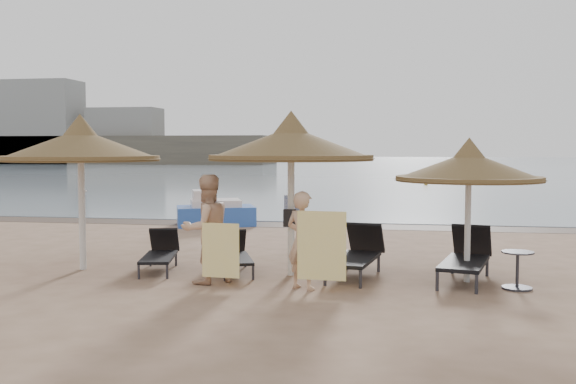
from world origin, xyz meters
name	(u,v)px	position (x,y,z in m)	size (l,w,h in m)	color
ground	(233,293)	(0.00, 0.00, 0.00)	(160.00, 160.00, 0.00)	#98765E
sea	(378,164)	(0.00, 80.00, 0.01)	(200.00, 140.00, 0.03)	gray
wet_sand_strip	(310,225)	(0.00, 9.40, 0.00)	(200.00, 1.60, 0.01)	#4A3A2F
far_shore	(200,144)	(-25.10, 77.82, 2.91)	(150.00, 54.80, 12.00)	brown
palapa_left	(81,146)	(-3.43, 1.51, 2.43)	(3.08, 3.08, 3.05)	silver
palapa_center	(291,144)	(0.70, 1.64, 2.46)	(3.11, 3.11, 3.08)	silver
palapa_right	(469,167)	(3.90, 1.57, 2.05)	(2.60, 2.60, 2.58)	silver
lounger_far_left	(160,252)	(-1.93, 1.76, 0.34)	(0.92, 1.79, 0.77)	#2D2D34
lounger_near_left	(234,254)	(-0.46, 1.86, 0.34)	(1.10, 1.78, 0.76)	#2D2D34
lounger_near_right	(358,253)	(1.93, 1.87, 0.42)	(1.03, 2.16, 0.93)	#2D2D34
lounger_far_right	(466,256)	(3.91, 1.79, 0.43)	(1.17, 2.22, 0.95)	#2D2D34
side_table	(517,271)	(4.68, 1.12, 0.30)	(0.53, 0.53, 0.64)	#2D2D34
person_left	(207,220)	(-0.65, 0.70, 1.12)	(1.03, 0.67, 2.23)	tan
person_right	(303,232)	(1.09, 0.49, 0.97)	(0.89, 0.58, 1.94)	tan
towel_left	(221,250)	(-0.30, 0.35, 0.65)	(0.67, 0.07, 0.94)	yellow
towel_right	(322,246)	(1.44, 0.24, 0.79)	(0.82, 0.07, 1.14)	yellow
bag_patterned	(293,206)	(0.70, 1.82, 1.30)	(0.33, 0.18, 0.39)	white
bag_dark	(290,218)	(0.70, 1.48, 1.10)	(0.23, 0.10, 0.32)	black
pedal_boat	(215,212)	(-2.90, 8.89, 0.40)	(2.68, 2.13, 1.09)	blue
buoy_mid	(426,183)	(4.44, 31.41, 0.16)	(0.31, 0.31, 0.31)	gold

